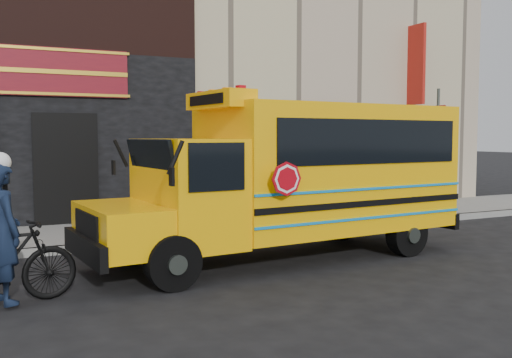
{
  "coord_description": "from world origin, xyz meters",
  "views": [
    {
      "loc": [
        -5.01,
        -8.42,
        2.19
      ],
      "look_at": [
        -0.01,
        1.85,
        1.33
      ],
      "focal_mm": 40.0,
      "sensor_mm": 36.0,
      "label": 1
    }
  ],
  "objects": [
    {
      "name": "sidewalk",
      "position": [
        0.0,
        4.1,
        0.07
      ],
      "size": [
        40.0,
        3.0,
        0.15
      ],
      "primitive_type": "cube",
      "color": "slate",
      "rests_on": "ground"
    },
    {
      "name": "curb",
      "position": [
        0.0,
        2.6,
        0.07
      ],
      "size": [
        40.0,
        0.2,
        0.15
      ],
      "primitive_type": "cube",
      "color": "gray",
      "rests_on": "ground"
    },
    {
      "name": "ground",
      "position": [
        0.0,
        0.0,
        0.0
      ],
      "size": [
        120.0,
        120.0,
        0.0
      ],
      "primitive_type": "plane",
      "color": "black",
      "rests_on": "ground"
    },
    {
      "name": "cyclist",
      "position": [
        -4.77,
        -0.54,
        0.92
      ],
      "size": [
        0.65,
        0.78,
        1.83
      ],
      "primitive_type": "imported",
      "rotation": [
        0.0,
        0.0,
        1.95
      ],
      "color": "black",
      "rests_on": "ground"
    },
    {
      "name": "building",
      "position": [
        -0.04,
        10.45,
        6.13
      ],
      "size": [
        20.0,
        10.7,
        12.0
      ],
      "color": "tan",
      "rests_on": "sidewalk"
    },
    {
      "name": "sign_pole",
      "position": [
        5.64,
        2.75,
        1.87
      ],
      "size": [
        0.08,
        0.3,
        3.41
      ],
      "color": "#373E38",
      "rests_on": "ground"
    },
    {
      "name": "school_bus",
      "position": [
        0.16,
        0.45,
        1.51
      ],
      "size": [
        7.06,
        2.78,
        2.92
      ],
      "color": "black",
      "rests_on": "ground"
    },
    {
      "name": "bicycle",
      "position": [
        -4.77,
        -0.56,
        0.56
      ],
      "size": [
        1.95,
        0.9,
        1.13
      ],
      "primitive_type": "imported",
      "rotation": [
        0.0,
        0.0,
        1.78
      ],
      "color": "black",
      "rests_on": "ground"
    }
  ]
}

